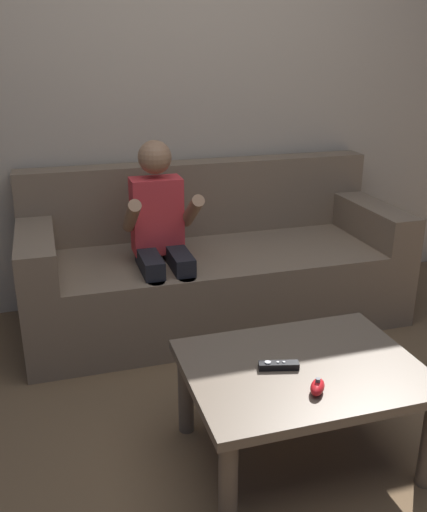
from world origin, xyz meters
name	(u,v)px	position (x,y,z in m)	size (l,w,h in m)	color
ground_plane	(307,492)	(0.00, 0.00, 0.00)	(8.19, 8.19, 0.00)	brown
wall_back	(177,82)	(0.00, 1.81, 1.25)	(4.10, 0.05, 2.50)	#B2A38E
couch	(213,267)	(0.09, 1.41, 0.29)	(2.01, 0.80, 0.83)	#75604C
person_seated_on_couch	(161,233)	(-0.23, 1.23, 0.57)	(0.36, 0.44, 1.02)	black
coffee_table	(302,380)	(0.05, 0.19, 0.33)	(0.82, 0.63, 0.39)	brown
game_remote_black_near_edge	(279,365)	(-0.04, 0.19, 0.40)	(0.14, 0.07, 0.03)	black
nunchuk_red	(317,387)	(0.02, 0.02, 0.41)	(0.09, 0.10, 0.05)	red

